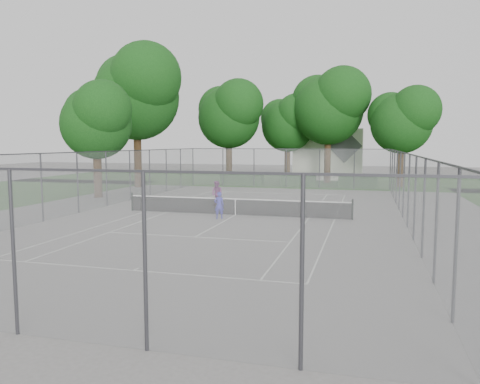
% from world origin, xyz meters
% --- Properties ---
extents(ground, '(120.00, 120.00, 0.00)m').
position_xyz_m(ground, '(0.00, 0.00, 0.00)').
color(ground, slate).
rests_on(ground, ground).
extents(grass_far, '(60.00, 20.00, 0.00)m').
position_xyz_m(grass_far, '(0.00, 26.00, 0.00)').
color(grass_far, '#204C15').
rests_on(grass_far, ground).
extents(court_markings, '(11.03, 23.83, 0.01)m').
position_xyz_m(court_markings, '(0.00, 0.00, 0.01)').
color(court_markings, silver).
rests_on(court_markings, ground).
extents(tennis_net, '(12.87, 0.10, 1.10)m').
position_xyz_m(tennis_net, '(0.00, 0.00, 0.51)').
color(tennis_net, black).
rests_on(tennis_net, ground).
extents(perimeter_fence, '(18.08, 34.08, 3.52)m').
position_xyz_m(perimeter_fence, '(0.00, 0.00, 1.81)').
color(perimeter_fence, '#38383D').
rests_on(perimeter_fence, ground).
extents(tree_far_left, '(7.21, 6.59, 10.37)m').
position_xyz_m(tree_far_left, '(-6.57, 21.15, 7.12)').
color(tree_far_left, '#3A2515').
rests_on(tree_far_left, ground).
extents(tree_far_midleft, '(6.39, 5.84, 9.19)m').
position_xyz_m(tree_far_midleft, '(-1.13, 24.87, 6.31)').
color(tree_far_midleft, '#3A2515').
rests_on(tree_far_midleft, ground).
extents(tree_far_midright, '(7.98, 7.28, 11.47)m').
position_xyz_m(tree_far_midright, '(3.29, 23.05, 7.88)').
color(tree_far_midright, '#3A2515').
rests_on(tree_far_midright, ground).
extents(tree_far_right, '(6.35, 5.79, 9.12)m').
position_xyz_m(tree_far_right, '(10.07, 20.21, 6.26)').
color(tree_far_right, '#3A2515').
rests_on(tree_far_right, ground).
extents(tree_side_back, '(8.89, 8.11, 12.77)m').
position_xyz_m(tree_side_back, '(-13.06, 13.78, 8.78)').
color(tree_side_back, '#3A2515').
rests_on(tree_side_back, ground).
extents(tree_side_front, '(5.90, 5.39, 8.49)m').
position_xyz_m(tree_side_front, '(-12.07, 5.51, 5.83)').
color(tree_side_front, '#3A2515').
rests_on(tree_side_front, ground).
extents(hedge_left, '(4.10, 1.23, 1.03)m').
position_xyz_m(hedge_left, '(-4.57, 18.51, 0.51)').
color(hedge_left, '#1B4416').
rests_on(hedge_left, ground).
extents(hedge_mid, '(3.25, 0.93, 1.02)m').
position_xyz_m(hedge_mid, '(0.85, 18.88, 0.51)').
color(hedge_mid, '#1B4416').
rests_on(hedge_mid, ground).
extents(hedge_right, '(3.43, 1.26, 1.03)m').
position_xyz_m(hedge_right, '(6.32, 18.70, 0.51)').
color(hedge_right, '#1B4416').
rests_on(hedge_right, ground).
extents(house, '(7.39, 5.73, 9.21)m').
position_xyz_m(house, '(2.89, 28.68, 3.71)').
color(house, white).
rests_on(house, ground).
extents(girl_player, '(0.62, 0.53, 1.44)m').
position_xyz_m(girl_player, '(-0.51, -1.39, 0.72)').
color(girl_player, '#2E2CA7').
rests_on(girl_player, ground).
extents(woman_player, '(0.93, 0.82, 1.61)m').
position_xyz_m(woman_player, '(-2.16, 3.35, 0.81)').
color(woman_player, '#79286F').
rests_on(woman_player, ground).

